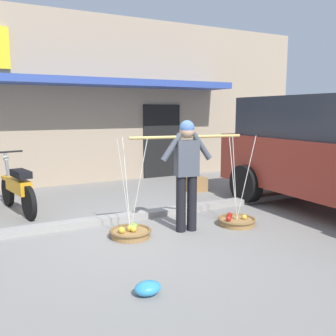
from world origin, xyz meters
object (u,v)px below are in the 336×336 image
at_px(fruit_basket_right_side, 131,232).
at_px(plastic_litter_bag, 148,288).
at_px(fruit_basket_left_side, 237,221).
at_px(wooden_crate, 196,184).
at_px(fruit_vendor, 187,168).
at_px(motorcycle_second_in_row, 18,188).

xyz_separation_m(fruit_basket_right_side, plastic_litter_bag, (-0.49, -1.70, -0.01)).
relative_size(fruit_basket_left_side, wooden_crate, 3.30).
bearing_deg(fruit_basket_right_side, wooden_crate, 42.06).
distance_m(fruit_basket_left_side, wooden_crate, 2.65).
height_order(fruit_basket_right_side, wooden_crate, fruit_basket_right_side).
xyz_separation_m(fruit_basket_right_side, wooden_crate, (2.52, 2.28, 0.08)).
distance_m(fruit_vendor, fruit_basket_right_side, 1.26).
bearing_deg(motorcycle_second_in_row, fruit_vendor, -46.57).
bearing_deg(fruit_basket_left_side, fruit_basket_right_side, 171.80).
bearing_deg(wooden_crate, motorcycle_second_in_row, -178.45).
height_order(motorcycle_second_in_row, plastic_litter_bag, motorcycle_second_in_row).
xyz_separation_m(fruit_basket_left_side, wooden_crate, (0.78, 2.53, 0.09)).
xyz_separation_m(motorcycle_second_in_row, plastic_litter_bag, (0.81, -3.88, -0.38)).
bearing_deg(fruit_vendor, plastic_litter_bag, -130.90).
bearing_deg(plastic_litter_bag, fruit_basket_left_side, 33.01).
distance_m(fruit_basket_right_side, motorcycle_second_in_row, 2.56).
height_order(fruit_vendor, motorcycle_second_in_row, fruit_vendor).
bearing_deg(fruit_basket_left_side, motorcycle_second_in_row, 141.50).
relative_size(fruit_basket_right_side, motorcycle_second_in_row, 0.81).
xyz_separation_m(fruit_basket_left_side, motorcycle_second_in_row, (-3.05, 2.42, 0.38)).
distance_m(plastic_litter_bag, wooden_crate, 5.00).
distance_m(fruit_vendor, fruit_basket_left_side, 1.26).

